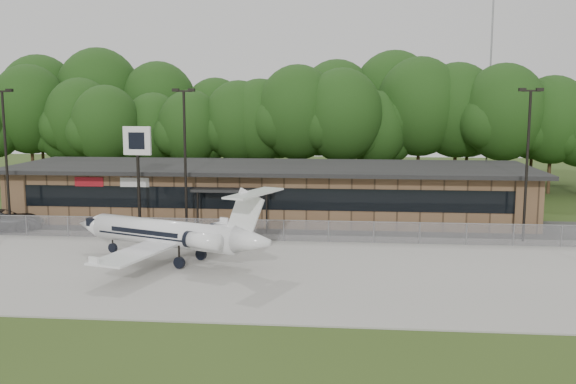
# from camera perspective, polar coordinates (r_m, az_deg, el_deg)

# --- Properties ---
(ground) EXTENTS (160.00, 160.00, 0.00)m
(ground) POSITION_cam_1_polar(r_m,az_deg,el_deg) (29.18, -7.41, -10.85)
(ground) COLOR #34491A
(ground) RESTS_ON ground
(apron) EXTENTS (64.00, 18.00, 0.08)m
(apron) POSITION_cam_1_polar(r_m,az_deg,el_deg) (36.66, -4.64, -6.74)
(apron) COLOR #9E9B93
(apron) RESTS_ON ground
(parking_lot) EXTENTS (50.00, 9.00, 0.06)m
(parking_lot) POSITION_cam_1_polar(r_m,az_deg,el_deg) (47.73, -2.24, -3.20)
(parking_lot) COLOR #383835
(parking_lot) RESTS_ON ground
(terminal) EXTENTS (41.00, 11.65, 4.30)m
(terminal) POSITION_cam_1_polar(r_m,az_deg,el_deg) (51.71, -1.61, 0.11)
(terminal) COLOR brown
(terminal) RESTS_ON ground
(fence) EXTENTS (46.00, 0.04, 1.52)m
(fence) POSITION_cam_1_polar(r_m,az_deg,el_deg) (43.22, -3.04, -3.41)
(fence) COLOR gray
(fence) RESTS_ON ground
(treeline) EXTENTS (72.00, 12.00, 15.00)m
(treeline) POSITION_cam_1_polar(r_m,az_deg,el_deg) (69.17, 0.20, 6.61)
(treeline) COLOR #1E3B13
(treeline) RESTS_ON ground
(radio_mast) EXTENTS (0.20, 0.20, 25.00)m
(radio_mast) POSITION_cam_1_polar(r_m,az_deg,el_deg) (76.56, 17.54, 10.14)
(radio_mast) COLOR gray
(radio_mast) RESTS_ON ground
(light_pole_left) EXTENTS (1.55, 0.30, 10.23)m
(light_pole_left) POSITION_cam_1_polar(r_m,az_deg,el_deg) (49.80, -23.81, 3.49)
(light_pole_left) COLOR black
(light_pole_left) RESTS_ON ground
(light_pole_mid) EXTENTS (1.55, 0.30, 10.23)m
(light_pole_mid) POSITION_cam_1_polar(r_m,az_deg,el_deg) (44.93, -9.14, 3.65)
(light_pole_mid) COLOR black
(light_pole_mid) RESTS_ON ground
(light_pole_right) EXTENTS (1.55, 0.30, 10.23)m
(light_pole_right) POSITION_cam_1_polar(r_m,az_deg,el_deg) (45.07, 20.52, 3.24)
(light_pole_right) COLOR black
(light_pole_right) RESTS_ON ground
(business_jet) EXTENTS (13.62, 12.17, 4.67)m
(business_jet) POSITION_cam_1_polar(r_m,az_deg,el_deg) (37.97, -10.24, -3.79)
(business_jet) COLOR white
(business_jet) RESTS_ON ground
(suv) EXTENTS (6.28, 4.31, 1.59)m
(suv) POSITION_cam_1_polar(r_m,az_deg,el_deg) (50.92, -24.11, -2.32)
(suv) COLOR #272729
(suv) RESTS_ON ground
(pole_sign) EXTENTS (2.01, 0.38, 7.62)m
(pole_sign) POSITION_cam_1_polar(r_m,az_deg,el_deg) (46.22, -13.23, 3.48)
(pole_sign) COLOR black
(pole_sign) RESTS_ON ground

